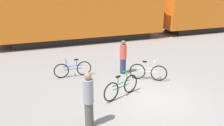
% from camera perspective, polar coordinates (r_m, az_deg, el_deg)
% --- Properties ---
extents(ground_plane, '(80.00, 80.00, 0.00)m').
position_cam_1_polar(ground_plane, '(8.65, 10.40, -9.19)').
color(ground_plane, gray).
extents(freight_train, '(39.92, 2.94, 5.10)m').
position_cam_1_polar(freight_train, '(17.43, -7.50, 14.29)').
color(freight_train, black).
rests_on(freight_train, ground_plane).
extents(rail_near, '(51.92, 0.07, 0.01)m').
position_cam_1_polar(rail_near, '(17.16, -6.54, 5.24)').
color(rail_near, '#4C4238').
rests_on(rail_near, ground_plane).
extents(rail_far, '(51.92, 0.07, 0.01)m').
position_cam_1_polar(rail_far, '(18.52, -7.68, 6.21)').
color(rail_far, '#4C4238').
rests_on(rail_far, ground_plane).
extents(bicycle_green, '(1.71, 0.75, 0.95)m').
position_cam_1_polar(bicycle_green, '(8.52, 2.47, -6.32)').
color(bicycle_green, black).
rests_on(bicycle_green, ground_plane).
extents(bicycle_silver, '(1.45, 1.02, 0.93)m').
position_cam_1_polar(bicycle_silver, '(10.17, 9.40, -2.30)').
color(bicycle_silver, black).
rests_on(bicycle_silver, ground_plane).
extents(bicycle_blue, '(1.80, 0.46, 0.89)m').
position_cam_1_polar(bicycle_blue, '(10.58, -10.19, -1.59)').
color(bicycle_blue, black).
rests_on(bicycle_blue, ground_plane).
extents(person_in_red, '(0.33, 0.33, 1.68)m').
position_cam_1_polar(person_in_red, '(10.69, 2.92, 1.57)').
color(person_in_red, '#283351').
rests_on(person_in_red, ground_plane).
extents(person_in_grey, '(0.31, 0.31, 1.77)m').
position_cam_1_polar(person_in_grey, '(6.60, -6.14, -9.55)').
color(person_in_grey, '#514C47').
rests_on(person_in_grey, ground_plane).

